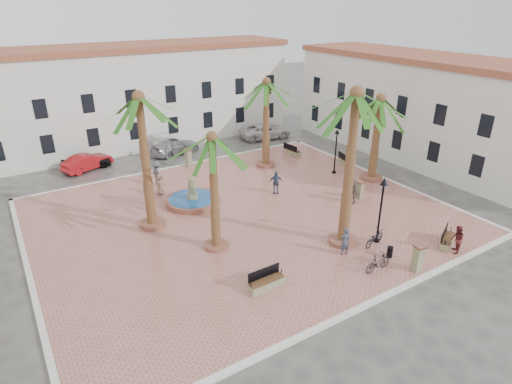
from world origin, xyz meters
TOP-DOWN VIEW (x-y plane):
  - ground at (0.00, 0.00)m, footprint 120.00×120.00m
  - plaza at (0.00, 0.00)m, footprint 26.00×22.00m
  - kerb_n at (0.00, 11.00)m, footprint 26.30×0.30m
  - kerb_s at (0.00, -11.00)m, footprint 26.30×0.30m
  - kerb_e at (13.00, 0.00)m, footprint 0.30×22.30m
  - kerb_w at (-13.00, 0.00)m, footprint 0.30×22.30m
  - building_north at (-0.00, 19.99)m, footprint 30.40×7.40m
  - building_east at (19.99, 2.00)m, footprint 7.40×26.40m
  - fountain at (-2.10, 3.52)m, footprint 3.80×3.80m
  - palm_nw at (-5.64, 1.84)m, footprint 5.36×5.36m
  - palm_sw at (-3.38, -2.66)m, footprint 4.63×4.63m
  - palm_s at (3.21, -6.16)m, footprint 5.50×5.50m
  - palm_e at (11.94, -0.03)m, footprint 5.56×5.56m
  - palm_ne at (6.40, 7.01)m, footprint 5.29×5.29m
  - bench_s at (-3.06, -7.41)m, footprint 1.97×0.64m
  - bench_se at (8.20, -9.61)m, footprint 1.96×1.34m
  - bench_e at (12.38, 3.46)m, footprint 1.03×2.00m
  - bench_ne at (10.03, 8.12)m, footprint 0.77×1.97m
  - lamppost_s at (4.98, -7.17)m, footprint 0.44×0.44m
  - lamppost_e at (10.26, 2.54)m, footprint 0.41×0.41m
  - bollard_se at (4.53, -10.40)m, footprint 0.59×0.59m
  - bollard_n at (0.67, 10.40)m, footprint 0.67×0.67m
  - bollard_e at (8.50, -2.16)m, footprint 0.52×0.52m
  - litter_bin at (4.33, -8.74)m, footprint 0.33×0.33m
  - cyclist_a at (2.38, -7.17)m, footprint 0.65×0.47m
  - bicycle_a at (4.55, -7.36)m, footprint 1.87×0.99m
  - cyclist_b at (7.84, -10.40)m, footprint 1.02×1.02m
  - bicycle_b at (2.75, -9.32)m, footprint 1.74×0.50m
  - pedestrian_fountain_a at (-3.48, 6.10)m, footprint 0.91×0.78m
  - pedestrian_fountain_b at (3.84, 1.76)m, footprint 1.10×0.79m
  - pedestrian_north at (-2.98, 7.97)m, footprint 0.93×1.35m
  - pedestrian_east at (7.55, -2.39)m, footprint 0.77×1.65m
  - car_black at (-6.79, 14.98)m, footprint 4.11×1.80m
  - car_red at (-6.80, 14.63)m, footprint 4.50×2.95m
  - car_silver at (1.18, 14.58)m, footprint 5.22×3.16m
  - car_white at (11.11, 14.18)m, footprint 5.74×3.35m

SIDE VIEW (x-z plane):
  - ground at x=0.00m, z-range 0.00..0.00m
  - plaza at x=0.00m, z-range 0.00..0.15m
  - kerb_n at x=0.00m, z-range 0.00..0.16m
  - kerb_s at x=0.00m, z-range 0.00..0.16m
  - kerb_e at x=13.00m, z-range 0.00..0.16m
  - kerb_w at x=-13.00m, z-range 0.00..0.16m
  - fountain at x=-2.10m, z-range -0.57..1.40m
  - bench_se at x=8.20m, z-range -0.07..0.93m
  - bench_e at x=12.38m, z-range -0.07..0.94m
  - bench_ne at x=10.03m, z-range -0.07..0.94m
  - bench_s at x=-3.06m, z-range -0.07..0.96m
  - litter_bin at x=4.33m, z-range 0.15..0.79m
  - bicycle_a at x=4.55m, z-range 0.15..1.08m
  - bicycle_b at x=2.75m, z-range 0.15..1.19m
  - car_black at x=-6.79m, z-range 0.00..1.38m
  - car_red at x=-6.80m, z-range 0.00..1.40m
  - car_silver at x=1.18m, z-range 0.00..1.42m
  - car_white at x=11.11m, z-range 0.00..1.50m
  - bollard_e at x=8.50m, z-range 0.17..1.45m
  - pedestrian_fountain_a at x=-3.48m, z-range 0.15..1.74m
  - bollard_se at x=4.53m, z-range 0.18..1.71m
  - bollard_n at x=0.67m, z-range 0.18..1.74m
  - cyclist_b at x=7.84m, z-range 0.15..1.82m
  - cyclist_a at x=2.38m, z-range 0.15..1.84m
  - pedestrian_east at x=7.55m, z-range 0.15..1.86m
  - pedestrian_fountain_b at x=3.84m, z-range 0.15..1.89m
  - pedestrian_north at x=-2.98m, z-range 0.15..2.06m
  - lamppost_e at x=10.26m, z-range 0.81..4.56m
  - lamppost_s at x=4.98m, z-range 0.88..4.96m
  - building_east at x=19.99m, z-range 0.02..9.02m
  - building_north at x=0.00m, z-range 0.02..9.52m
  - palm_e at x=11.94m, z-range 2.34..9.22m
  - palm_sw at x=-3.38m, z-range 2.56..9.54m
  - palm_ne at x=6.40m, z-range 2.69..10.21m
  - palm_nw at x=-5.64m, z-range 3.16..11.74m
  - palm_s at x=3.21m, z-range 3.43..12.64m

